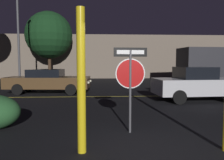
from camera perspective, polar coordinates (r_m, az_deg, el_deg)
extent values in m
plane|color=black|center=(4.51, 11.02, -18.30)|extent=(260.00, 260.00, 0.00)
cube|color=gold|center=(11.30, 2.14, -4.29)|extent=(41.09, 0.12, 0.01)
cylinder|color=#4C4C51|center=(5.40, 4.78, -3.09)|extent=(0.06, 0.06, 2.05)
cylinder|color=white|center=(5.36, 4.81, 1.69)|extent=(0.74, 0.06, 0.74)
cylinder|color=#B71414|center=(5.36, 4.81, 1.69)|extent=(0.68, 0.06, 0.68)
cube|color=black|center=(5.36, 4.85, 7.27)|extent=(0.82, 0.07, 0.22)
cube|color=white|center=(5.36, 4.85, 7.27)|extent=(0.68, 0.07, 0.10)
cylinder|color=yellow|center=(4.18, -8.04, -0.40)|extent=(0.17, 0.17, 2.77)
cube|color=brown|center=(13.01, -16.25, -0.59)|extent=(4.73, 1.95, 0.63)
cube|color=black|center=(13.01, -16.89, 1.74)|extent=(1.94, 1.54, 0.43)
cylinder|color=black|center=(13.48, -9.39, -1.63)|extent=(0.61, 0.24, 0.60)
cylinder|color=black|center=(11.93, -10.68, -2.46)|extent=(0.61, 0.24, 0.60)
cylinder|color=black|center=(14.25, -20.85, -1.54)|extent=(0.61, 0.24, 0.60)
cylinder|color=black|center=(12.79, -23.43, -2.28)|extent=(0.61, 0.24, 0.60)
sphere|color=#F4EFCC|center=(13.04, -5.67, -0.28)|extent=(0.14, 0.14, 0.14)
sphere|color=#F4EFCC|center=(12.03, -6.19, -0.69)|extent=(0.14, 0.14, 0.14)
cube|color=silver|center=(10.80, 21.19, -1.52)|extent=(3.93, 1.97, 0.71)
cube|color=black|center=(10.71, 20.74, 1.78)|extent=(1.62, 1.59, 0.54)
cylinder|color=black|center=(12.15, 24.27, -2.65)|extent=(0.61, 0.23, 0.60)
cylinder|color=black|center=(11.13, 13.67, -3.01)|extent=(0.61, 0.23, 0.60)
cylinder|color=black|center=(9.58, 17.14, -4.30)|extent=(0.61, 0.23, 0.60)
cube|color=#2D2D33|center=(18.85, 23.79, 3.89)|extent=(4.52, 2.52, 2.49)
cylinder|color=black|center=(19.44, 20.10, 0.40)|extent=(0.86, 0.34, 0.84)
cylinder|color=black|center=(17.60, 23.28, -0.11)|extent=(0.86, 0.34, 0.84)
cylinder|color=#4C4C51|center=(17.94, -23.23, 9.48)|extent=(0.16, 0.16, 6.78)
cylinder|color=#422D1E|center=(22.87, -15.97, 3.56)|extent=(0.32, 0.32, 2.81)
sphere|color=#143819|center=(23.03, -16.14, 11.22)|extent=(4.63, 4.63, 4.63)
cube|color=#7A6B5B|center=(25.72, -7.60, 6.00)|extent=(36.51, 3.37, 4.79)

